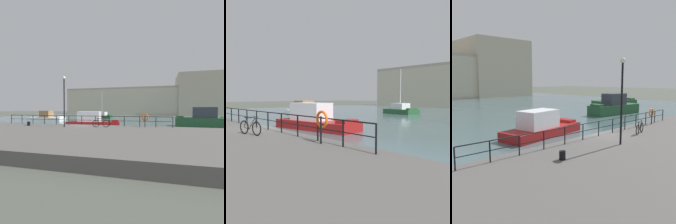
# 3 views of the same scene
# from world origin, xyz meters

# --- Properties ---
(ground_plane) EXTENTS (240.00, 240.00, 0.00)m
(ground_plane) POSITION_xyz_m (0.00, 0.00, 0.00)
(ground_plane) COLOR #4C5147
(water_basin) EXTENTS (80.00, 60.00, 0.01)m
(water_basin) POSITION_xyz_m (0.00, 30.20, 0.01)
(water_basin) COLOR #476066
(water_basin) RESTS_ON ground_plane
(quay_promenade) EXTENTS (56.00, 13.00, 0.70)m
(quay_promenade) POSITION_xyz_m (0.00, -6.50, 0.35)
(quay_promenade) COLOR #565451
(quay_promenade) RESTS_ON ground_plane
(harbor_building) EXTENTS (60.98, 16.71, 15.56)m
(harbor_building) POSITION_xyz_m (6.92, 56.59, 5.93)
(harbor_building) COLOR #C1B79E
(harbor_building) RESTS_ON ground_plane
(moored_blue_motorboat) EXTENTS (7.97, 3.21, 2.77)m
(moored_blue_motorboat) POSITION_xyz_m (14.12, 8.22, 1.02)
(moored_blue_motorboat) COLOR #23512D
(moored_blue_motorboat) RESTS_ON water_basin
(moored_cabin_cruiser) EXTENTS (5.37, 3.34, 7.04)m
(moored_cabin_cruiser) POSITION_xyz_m (-6.72, 25.31, 0.64)
(moored_cabin_cruiser) COLOR #23512D
(moored_cabin_cruiser) RESTS_ON water_basin
(moored_white_yacht) EXTENTS (7.79, 3.68, 2.16)m
(moored_white_yacht) POSITION_xyz_m (-1.32, 4.53, 0.80)
(moored_white_yacht) COLOR maroon
(moored_white_yacht) RESTS_ON water_basin
(moored_green_narrowboat) EXTENTS (7.12, 2.75, 2.13)m
(moored_green_narrowboat) POSITION_xyz_m (-14.28, 12.22, 0.71)
(moored_green_narrowboat) COLOR white
(moored_green_narrowboat) RESTS_ON water_basin
(quay_railing) EXTENTS (19.81, 0.07, 1.08)m
(quay_railing) POSITION_xyz_m (-0.49, -0.75, 1.44)
(quay_railing) COLOR black
(quay_railing) RESTS_ON quay_promenade
(parked_bicycle) EXTENTS (1.74, 0.47, 0.98)m
(parked_bicycle) POSITION_xyz_m (2.35, -2.30, 1.09)
(parked_bicycle) COLOR black
(parked_bicycle) RESTS_ON quay_promenade
(mooring_bollard) EXTENTS (0.32, 0.32, 0.44)m
(mooring_bollard) POSITION_xyz_m (-5.95, -2.82, 0.92)
(mooring_bollard) COLOR black
(mooring_bollard) RESTS_ON quay_promenade
(life_ring_stand) EXTENTS (0.75, 0.16, 1.40)m
(life_ring_stand) POSITION_xyz_m (6.65, -0.96, 1.68)
(life_ring_stand) COLOR black
(life_ring_stand) RESTS_ON quay_promenade
(quay_lamp_post) EXTENTS (0.32, 0.32, 5.19)m
(quay_lamp_post) POSITION_xyz_m (-1.35, -3.11, 3.97)
(quay_lamp_post) COLOR black
(quay_lamp_post) RESTS_ON quay_promenade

